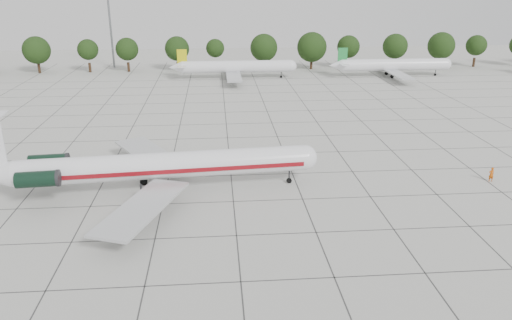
% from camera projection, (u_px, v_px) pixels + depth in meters
% --- Properties ---
extents(ground, '(260.00, 260.00, 0.00)m').
position_uv_depth(ground, '(233.00, 202.00, 56.90)').
color(ground, '#BBBBB3').
rests_on(ground, ground).
extents(apron_joints, '(170.00, 170.00, 0.02)m').
position_uv_depth(apron_joints, '(229.00, 157.00, 70.93)').
color(apron_joints, '#383838').
rests_on(apron_joints, ground).
extents(main_airliner, '(39.94, 31.31, 9.37)m').
position_uv_depth(main_airliner, '(146.00, 166.00, 58.25)').
color(main_airliner, silver).
rests_on(main_airliner, ground).
extents(ground_crew, '(0.70, 0.48, 1.87)m').
position_uv_depth(ground_crew, '(491.00, 174.00, 62.22)').
color(ground_crew, '#C44F0B').
rests_on(ground_crew, ground).
extents(bg_airliner_c, '(28.24, 27.20, 7.40)m').
position_uv_depth(bg_airliner_c, '(236.00, 67.00, 124.41)').
color(bg_airliner_c, silver).
rests_on(bg_airliner_c, ground).
extents(bg_airliner_d, '(28.24, 27.20, 7.40)m').
position_uv_depth(bg_airliner_d, '(393.00, 65.00, 127.11)').
color(bg_airliner_d, silver).
rests_on(bg_airliner_d, ground).
extents(tree_line, '(249.86, 8.44, 10.22)m').
position_uv_depth(tree_line, '(177.00, 49.00, 133.42)').
color(tree_line, '#332114').
rests_on(tree_line, ground).
extents(floodlight_mast, '(1.60, 1.60, 25.45)m').
position_uv_depth(floodlight_mast, '(109.00, 15.00, 135.69)').
color(floodlight_mast, slate).
rests_on(floodlight_mast, ground).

